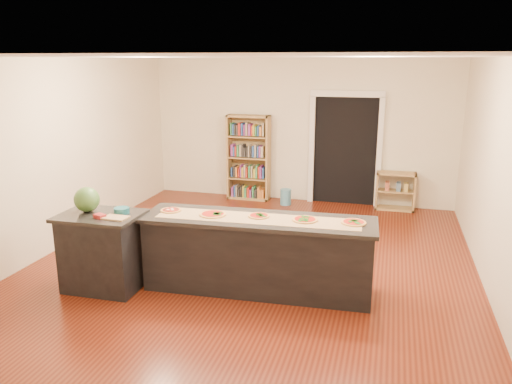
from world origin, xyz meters
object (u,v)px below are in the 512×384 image
(low_shelf, at_px, (395,191))
(watermelon, at_px, (87,200))
(waste_bin, at_px, (286,197))
(bookshelf, at_px, (249,158))
(side_counter, at_px, (103,251))
(kitchen_island, at_px, (258,254))

(low_shelf, bearing_deg, watermelon, -129.77)
(watermelon, bearing_deg, waste_bin, 69.06)
(bookshelf, height_order, low_shelf, bookshelf)
(bookshelf, height_order, watermelon, bookshelf)
(side_counter, distance_m, watermelon, 0.66)
(kitchen_island, height_order, side_counter, side_counter)
(low_shelf, height_order, waste_bin, low_shelf)
(side_counter, relative_size, low_shelf, 1.35)
(bookshelf, relative_size, watermelon, 5.58)
(kitchen_island, distance_m, watermelon, 2.19)
(low_shelf, xyz_separation_m, watermelon, (-3.67, -4.41, 0.76))
(side_counter, xyz_separation_m, bookshelf, (0.58, 4.47, 0.37))
(side_counter, distance_m, waste_bin, 4.47)
(bookshelf, relative_size, low_shelf, 2.37)
(waste_bin, bearing_deg, bookshelf, 164.36)
(kitchen_island, xyz_separation_m, side_counter, (-1.86, -0.46, 0.02))
(bookshelf, xyz_separation_m, low_shelf, (2.90, -0.00, -0.49))
(kitchen_island, xyz_separation_m, watermelon, (-2.05, -0.41, 0.65))
(low_shelf, relative_size, waste_bin, 2.32)
(kitchen_island, xyz_separation_m, bookshelf, (-1.28, 4.01, 0.39))
(bookshelf, relative_size, waste_bin, 5.50)
(side_counter, height_order, waste_bin, side_counter)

